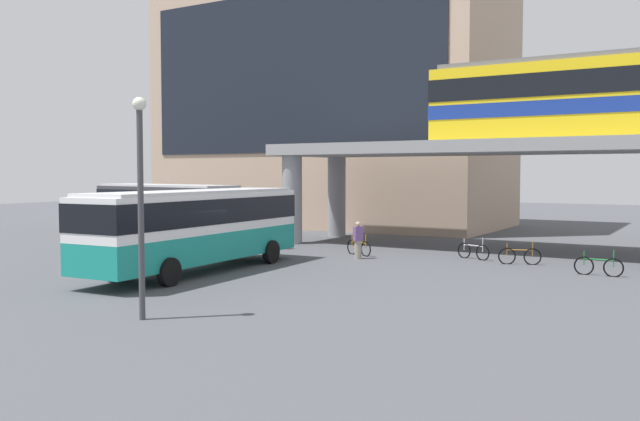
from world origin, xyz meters
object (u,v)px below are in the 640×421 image
at_px(bicycle_silver, 473,251).
at_px(pedestrian_by_bike_rack, 358,241).
at_px(bicycle_green, 599,266).
at_px(station_building, 331,95).
at_px(bicycle_orange, 359,248).
at_px(bus_main, 196,222).
at_px(bus_secondary, 166,205).
at_px(pedestrian_near_building, 277,232).
at_px(bicycle_brown, 520,256).

xyz_separation_m(bicycle_silver, pedestrian_by_bike_rack, (-4.54, -2.57, 0.44)).
bearing_deg(bicycle_green, bicycle_silver, 157.56).
distance_m(station_building, bicycle_orange, 21.86).
relative_size(bus_main, bicycle_orange, 6.74).
bearing_deg(bicycle_silver, bicycle_orange, -164.59).
relative_size(bus_secondary, bicycle_silver, 6.68).
relative_size(bus_main, bus_secondary, 0.99).
bearing_deg(bus_secondary, bicycle_silver, 1.18).
height_order(bus_secondary, pedestrian_near_building, bus_secondary).
bearing_deg(bus_secondary, station_building, 81.45).
relative_size(station_building, bus_secondary, 2.27).
height_order(bicycle_silver, pedestrian_by_bike_rack, pedestrian_by_bike_rack).
xyz_separation_m(bicycle_silver, bicycle_green, (5.63, -2.33, 0.00)).
xyz_separation_m(bus_secondary, pedestrian_near_building, (8.52, -0.95, -1.12)).
bearing_deg(pedestrian_by_bike_rack, station_building, 123.42).
bearing_deg(bus_main, bicycle_brown, 40.27).
distance_m(bus_secondary, pedestrian_by_bike_rack, 14.09).
xyz_separation_m(station_building, bicycle_green, (21.73, -17.28, -9.45)).
bearing_deg(bus_main, station_building, 108.19).
bearing_deg(bicycle_brown, bus_secondary, 179.09).
distance_m(station_building, pedestrian_by_bike_rack, 22.84).
bearing_deg(bicycle_silver, bus_main, -130.47).
relative_size(bicycle_orange, pedestrian_by_bike_rack, 0.98).
bearing_deg(station_building, bus_main, -71.81).
relative_size(station_building, bus_main, 2.30).
relative_size(bicycle_green, bicycle_orange, 1.08).
bearing_deg(bicycle_green, bicycle_brown, 154.38).
height_order(bus_main, bicycle_orange, bus_main).
relative_size(station_building, bicycle_silver, 15.14).
xyz_separation_m(bicycle_brown, bicycle_silver, (-2.26, 0.71, 0.00)).
relative_size(bicycle_orange, pedestrian_near_building, 0.91).
bearing_deg(bicycle_silver, pedestrian_near_building, -172.32).
distance_m(bicycle_green, pedestrian_by_bike_rack, 10.18).
bearing_deg(station_building, bicycle_orange, -56.10).
xyz_separation_m(bus_main, bus_secondary, (-10.33, 9.09, 0.00)).
bearing_deg(bus_secondary, bicycle_orange, -4.42).
bearing_deg(pedestrian_by_bike_rack, bicycle_brown, 15.27).
height_order(bus_secondary, pedestrian_by_bike_rack, bus_secondary).
xyz_separation_m(bus_main, bicycle_brown, (10.34, 8.76, -1.63)).
distance_m(bus_secondary, bicycle_silver, 18.48).
bearing_deg(pedestrian_by_bike_rack, bus_main, -117.14).
bearing_deg(pedestrian_by_bike_rack, bicycle_silver, 29.47).
distance_m(bicycle_brown, bicycle_orange, 7.40).
bearing_deg(pedestrian_near_building, bicycle_silver, 7.68).
relative_size(bus_secondary, bicycle_orange, 6.84).
height_order(bus_secondary, bicycle_green, bus_secondary).
distance_m(station_building, pedestrian_near_building, 19.59).
distance_m(bicycle_brown, bicycle_green, 3.74).
bearing_deg(bicycle_silver, bus_secondary, -178.82).
xyz_separation_m(bus_main, bicycle_green, (13.71, 7.14, -1.63)).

